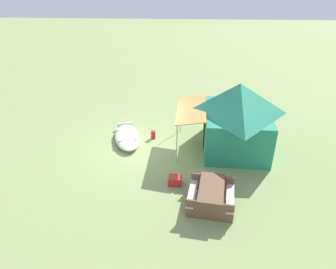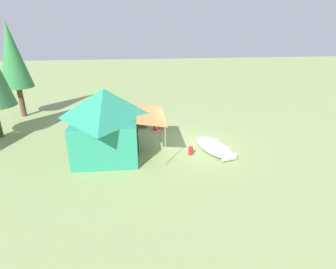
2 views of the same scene
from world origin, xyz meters
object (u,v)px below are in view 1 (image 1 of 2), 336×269
(fuel_can, at_px, (153,135))
(canvas_cabin_tent, at_px, (237,116))
(cooler_box, at_px, (175,180))
(beached_rowboat, at_px, (127,137))
(picnic_table, at_px, (211,194))

(fuel_can, bearing_deg, canvas_cabin_tent, 80.16)
(cooler_box, xyz_separation_m, fuel_can, (-3.44, -1.15, 0.03))
(beached_rowboat, height_order, cooler_box, beached_rowboat)
(beached_rowboat, relative_size, canvas_cabin_tent, 0.68)
(picnic_table, height_order, fuel_can, picnic_table)
(cooler_box, bearing_deg, beached_rowboat, -143.71)
(canvas_cabin_tent, bearing_deg, cooler_box, -41.80)
(cooler_box, relative_size, fuel_can, 1.28)
(canvas_cabin_tent, xyz_separation_m, fuel_can, (-0.64, -3.66, -1.37))
(canvas_cabin_tent, height_order, cooler_box, canvas_cabin_tent)
(beached_rowboat, height_order, canvas_cabin_tent, canvas_cabin_tent)
(canvas_cabin_tent, distance_m, picnic_table, 4.22)
(canvas_cabin_tent, xyz_separation_m, cooler_box, (2.81, -2.51, -1.39))
(beached_rowboat, bearing_deg, canvas_cabin_tent, 85.47)
(cooler_box, bearing_deg, fuel_can, -161.46)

